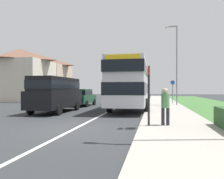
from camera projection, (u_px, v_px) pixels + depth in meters
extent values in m
plane|color=#2D3033|center=(75.00, 128.00, 9.27)|extent=(120.00, 120.00, 0.00)
cube|color=silver|center=(111.00, 110.00, 17.13)|extent=(0.14, 60.00, 0.01)
cube|color=#9E998E|center=(170.00, 113.00, 14.39)|extent=(3.20, 68.00, 0.12)
cube|color=#BCBCC1|center=(132.00, 93.00, 18.33)|extent=(2.50, 11.12, 1.65)
cube|color=#BCBCC1|center=(132.00, 73.00, 18.33)|extent=(2.45, 10.89, 1.55)
cube|color=black|center=(132.00, 89.00, 18.33)|extent=(2.52, 11.17, 0.76)
cube|color=black|center=(132.00, 72.00, 18.33)|extent=(2.52, 11.17, 0.72)
cube|color=gold|center=(123.00, 58.00, 12.92)|extent=(2.00, 0.08, 0.44)
cylinder|color=black|center=(123.00, 100.00, 21.95)|extent=(0.30, 1.00, 1.00)
cylinder|color=black|center=(148.00, 101.00, 21.49)|extent=(0.30, 1.00, 1.00)
cylinder|color=black|center=(110.00, 105.00, 15.56)|extent=(0.30, 1.00, 1.00)
cylinder|color=black|center=(146.00, 106.00, 15.10)|extent=(0.30, 1.00, 1.00)
cube|color=black|center=(56.00, 99.00, 15.62)|extent=(1.95, 5.39, 1.14)
cube|color=black|center=(56.00, 84.00, 15.61)|extent=(1.72, 4.96, 0.93)
cube|color=black|center=(56.00, 85.00, 15.61)|extent=(1.76, 5.01, 0.52)
cylinder|color=black|center=(54.00, 105.00, 17.44)|extent=(0.20, 0.72, 0.72)
cylinder|color=black|center=(77.00, 106.00, 17.09)|extent=(0.20, 0.72, 0.72)
cylinder|color=black|center=(30.00, 109.00, 14.15)|extent=(0.20, 0.72, 0.72)
cylinder|color=black|center=(59.00, 110.00, 13.80)|extent=(0.20, 0.72, 0.72)
cube|color=#19472D|center=(82.00, 99.00, 21.39)|extent=(1.81, 4.29, 0.72)
cube|color=#19472D|center=(81.00, 92.00, 21.18)|extent=(1.59, 2.36, 0.59)
cube|color=black|center=(81.00, 93.00, 21.18)|extent=(1.63, 2.38, 0.33)
cylinder|color=black|center=(77.00, 102.00, 22.87)|extent=(0.20, 0.60, 0.60)
cylinder|color=black|center=(94.00, 102.00, 22.54)|extent=(0.20, 0.60, 0.60)
cylinder|color=black|center=(67.00, 104.00, 20.25)|extent=(0.20, 0.60, 0.60)
cylinder|color=black|center=(86.00, 104.00, 19.93)|extent=(0.20, 0.60, 0.60)
cylinder|color=#23232D|center=(163.00, 118.00, 9.39)|extent=(0.14, 0.14, 0.85)
cylinder|color=#23232D|center=(168.00, 118.00, 9.36)|extent=(0.14, 0.14, 0.85)
cylinder|color=#518C56|center=(165.00, 101.00, 9.37)|extent=(0.34, 0.34, 0.60)
sphere|color=tan|center=(165.00, 91.00, 9.37)|extent=(0.22, 0.22, 0.22)
cylinder|color=#23232D|center=(162.00, 102.00, 20.00)|extent=(0.14, 0.14, 0.85)
cylinder|color=#23232D|center=(165.00, 102.00, 19.96)|extent=(0.14, 0.14, 0.85)
cylinder|color=#518C56|center=(164.00, 94.00, 19.98)|extent=(0.34, 0.34, 0.60)
sphere|color=tan|center=(164.00, 90.00, 19.97)|extent=(0.22, 0.22, 0.22)
cylinder|color=black|center=(149.00, 97.00, 9.25)|extent=(0.09, 0.09, 2.60)
cube|color=red|center=(149.00, 71.00, 9.25)|extent=(0.04, 0.44, 0.32)
cube|color=black|center=(149.00, 91.00, 9.27)|extent=(0.06, 0.52, 0.68)
cylinder|color=slate|center=(173.00, 94.00, 23.44)|extent=(0.08, 0.08, 2.10)
cylinder|color=blue|center=(173.00, 83.00, 23.44)|extent=(0.44, 0.03, 0.44)
cylinder|color=slate|center=(177.00, 66.00, 21.24)|extent=(0.12, 0.12, 7.64)
cube|color=slate|center=(172.00, 27.00, 21.30)|extent=(0.90, 0.10, 0.10)
cube|color=silver|center=(167.00, 28.00, 21.39)|extent=(0.36, 0.20, 0.14)
cube|color=beige|center=(19.00, 81.00, 29.96)|extent=(7.74, 6.47, 5.37)
pyramid|color=brown|center=(19.00, 55.00, 29.95)|extent=(7.74, 6.47, 1.63)
cube|color=#C1A88E|center=(43.00, 82.00, 36.44)|extent=(7.74, 6.47, 5.37)
pyramid|color=brown|center=(43.00, 61.00, 36.43)|extent=(7.74, 6.47, 1.63)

